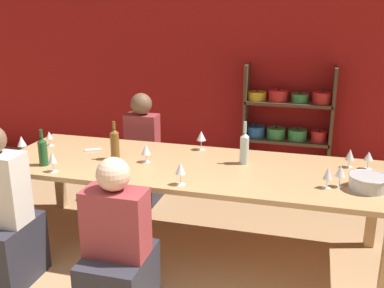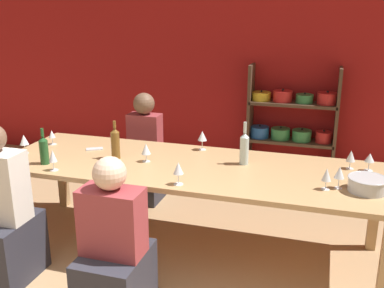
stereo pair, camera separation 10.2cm
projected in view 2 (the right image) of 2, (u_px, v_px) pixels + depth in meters
wall_back_red at (226, 63)px, 5.52m from camera, size 8.80×0.06×2.70m
shelf_unit at (292, 132)px, 5.32m from camera, size 1.03×0.30×1.37m
dining_table at (188, 172)px, 3.71m from camera, size 3.19×1.07×0.77m
mixing_bowl at (368, 184)px, 3.15m from camera, size 0.28×0.28×0.10m
wine_bottle_green at (244, 148)px, 3.67m from camera, size 0.07×0.07×0.36m
wine_bottle_dark at (115, 143)px, 3.81m from camera, size 0.08×0.08×0.33m
wine_bottle_amber at (44, 150)px, 3.68m from camera, size 0.07×0.07×0.30m
wine_glass_white_a at (327, 175)px, 3.17m from camera, size 0.07×0.07×0.16m
wine_glass_empty_a at (351, 156)px, 3.57m from camera, size 0.07×0.07×0.15m
wine_glass_empty_b at (340, 173)px, 3.18m from camera, size 0.07×0.07×0.16m
wine_glass_white_b at (202, 136)px, 4.04m from camera, size 0.08×0.08×0.18m
wine_glass_red_a at (146, 149)px, 3.74m from camera, size 0.08×0.08×0.16m
wine_glass_empty_c at (370, 158)px, 3.53m from camera, size 0.08×0.08×0.15m
wine_glass_white_c at (53, 157)px, 3.54m from camera, size 0.07×0.07×0.17m
wine_glass_red_b at (178, 169)px, 3.25m from camera, size 0.08×0.08×0.17m
wine_glass_white_d at (52, 135)px, 4.21m from camera, size 0.07×0.07×0.14m
wine_glass_white_e at (24, 140)px, 3.95m from camera, size 0.08×0.08×0.17m
cell_phone at (95, 149)px, 4.09m from camera, size 0.17×0.13×0.01m
person_near_a at (114, 256)px, 3.04m from camera, size 0.42×0.52×1.11m
person_far_a at (146, 160)px, 4.79m from camera, size 0.34×0.43×1.17m
person_near_b at (4, 225)px, 3.37m from camera, size 0.40×0.50×1.23m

